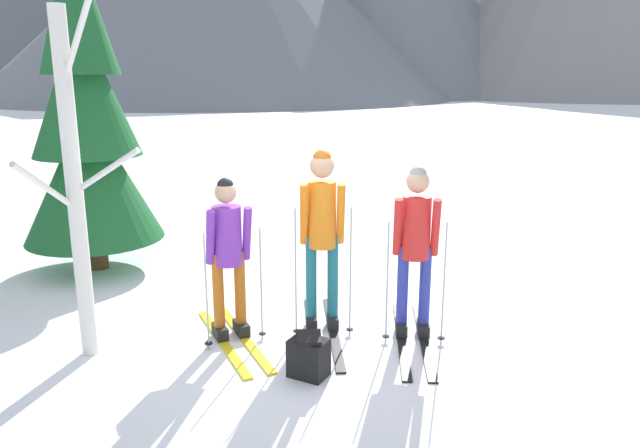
% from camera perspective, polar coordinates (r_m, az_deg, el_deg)
% --- Properties ---
extents(ground_plane, '(400.00, 400.00, 0.00)m').
position_cam_1_polar(ground_plane, '(6.23, -1.61, -10.47)').
color(ground_plane, white).
extents(skier_in_purple, '(0.90, 1.64, 1.62)m').
position_cam_1_polar(skier_in_purple, '(5.98, -8.67, -2.48)').
color(skier_in_purple, yellow).
rests_on(skier_in_purple, ground).
extents(skier_in_orange, '(0.61, 1.80, 1.86)m').
position_cam_1_polar(skier_in_orange, '(6.05, 0.20, -0.74)').
color(skier_in_orange, black).
rests_on(skier_in_orange, ground).
extents(skier_in_red, '(0.61, 1.80, 1.73)m').
position_cam_1_polar(skier_in_red, '(6.00, 8.92, -1.74)').
color(skier_in_red, black).
rests_on(skier_in_red, ground).
extents(pine_tree_near, '(1.79, 1.79, 4.32)m').
position_cam_1_polar(pine_tree_near, '(8.45, -21.09, 8.99)').
color(pine_tree_near, '#51381E').
rests_on(pine_tree_near, ground).
extents(birch_tree_slender, '(0.87, 0.80, 3.17)m').
position_cam_1_polar(birch_tree_slender, '(5.78, -21.99, 3.32)').
color(birch_tree_slender, silver).
rests_on(birch_tree_slender, ground).
extents(backpack_on_snow_front, '(0.40, 0.37, 0.38)m').
position_cam_1_polar(backpack_on_snow_front, '(5.41, -1.08, -12.27)').
color(backpack_on_snow_front, black).
rests_on(backpack_on_snow_front, ground).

